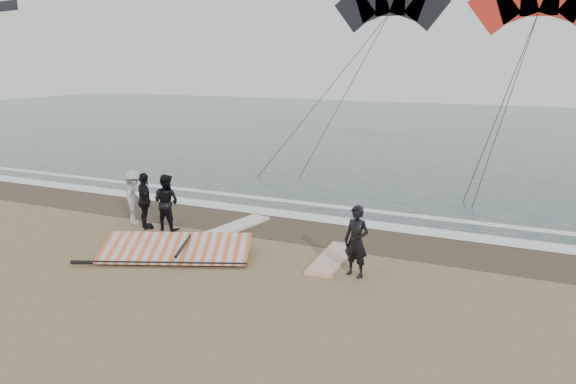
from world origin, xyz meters
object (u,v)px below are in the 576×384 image
man_main (356,241)px  board_cream (238,226)px  sail_rig (177,250)px  board_white (332,258)px

man_main → board_cream: size_ratio=0.71×
sail_rig → board_cream: bearing=87.0°
man_main → board_white: size_ratio=0.71×
man_main → sail_rig: (-5.02, -0.72, -0.73)m
man_main → board_cream: 5.48m
man_main → board_cream: bearing=167.6°
board_white → sail_rig: sail_rig is taller
board_white → board_cream: size_ratio=1.00×
man_main → board_white: (-0.94, 0.82, -0.88)m
board_white → board_cream: board_cream is taller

